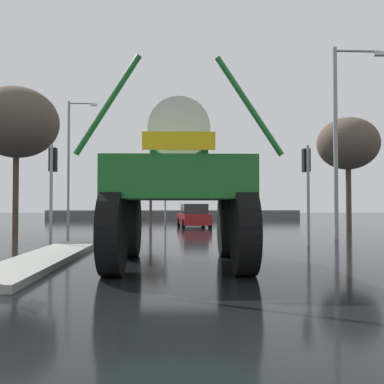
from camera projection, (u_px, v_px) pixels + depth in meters
name	position (u px, v px, depth m)	size (l,w,h in m)	color
ground_plane	(178.00, 234.00, 21.60)	(120.00, 120.00, 0.00)	black
median_island	(46.00, 258.00, 11.43)	(1.35, 8.65, 0.15)	gray
oversize_sprayer	(179.00, 186.00, 10.73)	(4.28, 5.19, 4.52)	black
sedan_ahead	(194.00, 216.00, 28.96)	(2.16, 4.23, 1.52)	maroon
traffic_signal_near_left	(53.00, 172.00, 15.58)	(0.24, 0.54, 3.57)	gray
traffic_signal_near_right	(307.00, 173.00, 16.02)	(0.24, 0.54, 3.59)	gray
traffic_signal_far_left	(165.00, 183.00, 30.37)	(0.24, 0.55, 4.02)	gray
streetlight_near_right	(340.00, 131.00, 18.78)	(2.31, 0.24, 8.19)	gray
streetlight_far_left	(71.00, 156.00, 32.63)	(2.16, 0.24, 9.14)	gray
bare_tree_left	(16.00, 123.00, 21.53)	(4.07, 4.07, 7.20)	#473828
bare_tree_right	(348.00, 144.00, 25.09)	(3.48, 3.48, 6.42)	#473828
bare_tree_far_center	(151.00, 169.00, 41.12)	(2.60, 2.60, 5.94)	#473828
roadside_barrier	(174.00, 215.00, 44.68)	(25.75, 0.24, 0.90)	#59595B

